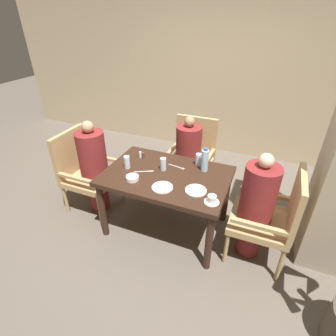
{
  "coord_description": "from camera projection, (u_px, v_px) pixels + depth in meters",
  "views": [
    {
      "loc": [
        0.9,
        -2.11,
        2.19
      ],
      "look_at": [
        0.0,
        0.04,
        0.78
      ],
      "focal_mm": 28.0,
      "sensor_mm": 36.0,
      "label": 1
    }
  ],
  "objects": [
    {
      "name": "diner_in_right_chair",
      "position": [
        256.0,
        206.0,
        2.49
      ],
      "size": [
        0.32,
        0.32,
        1.16
      ],
      "color": "maroon",
      "rests_on": "ground_plane"
    },
    {
      "name": "knife_beside_plate",
      "position": [
        145.0,
        171.0,
        2.77
      ],
      "size": [
        0.19,
        0.11,
        0.0
      ],
      "color": "silver",
      "rests_on": "dining_table"
    },
    {
      "name": "diner_in_far_chair",
      "position": [
        188.0,
        157.0,
        3.37
      ],
      "size": [
        0.32,
        0.32,
        1.11
      ],
      "color": "maroon",
      "rests_on": "ground_plane"
    },
    {
      "name": "glass_tall_mid",
      "position": [
        198.0,
        160.0,
        2.85
      ],
      "size": [
        0.06,
        0.06,
        0.14
      ],
      "color": "silver",
      "rests_on": "dining_table"
    },
    {
      "name": "glass_tall_near",
      "position": [
        127.0,
        162.0,
        2.8
      ],
      "size": [
        0.06,
        0.06,
        0.14
      ],
      "color": "silver",
      "rests_on": "dining_table"
    },
    {
      "name": "diner_in_left_chair",
      "position": [
        94.0,
        167.0,
        3.09
      ],
      "size": [
        0.32,
        0.32,
        1.17
      ],
      "color": "maroon",
      "rests_on": "ground_plane"
    },
    {
      "name": "chair_far_side",
      "position": [
        192.0,
        154.0,
        3.51
      ],
      "size": [
        0.56,
        0.56,
        1.0
      ],
      "color": "tan",
      "rests_on": "ground_plane"
    },
    {
      "name": "ground_plane",
      "position": [
        167.0,
        226.0,
        3.1
      ],
      "size": [
        16.0,
        16.0,
        0.0
      ],
      "primitive_type": "plane",
      "color": "#60564C"
    },
    {
      "name": "salt_shaker",
      "position": [
        140.0,
        155.0,
        3.01
      ],
      "size": [
        0.03,
        0.03,
        0.08
      ],
      "color": "white",
      "rests_on": "dining_table"
    },
    {
      "name": "fork_beside_plate",
      "position": [
        178.0,
        167.0,
        2.84
      ],
      "size": [
        0.19,
        0.05,
        0.0
      ],
      "color": "silver",
      "rests_on": "dining_table"
    },
    {
      "name": "chair_left_side",
      "position": [
        85.0,
        169.0,
        3.18
      ],
      "size": [
        0.56,
        0.56,
        1.0
      ],
      "color": "tan",
      "rests_on": "ground_plane"
    },
    {
      "name": "plate_main_left",
      "position": [
        196.0,
        190.0,
        2.47
      ],
      "size": [
        0.2,
        0.2,
        0.01
      ],
      "color": "white",
      "rests_on": "dining_table"
    },
    {
      "name": "wall_back",
      "position": [
        221.0,
        69.0,
        4.12
      ],
      "size": [
        8.0,
        0.06,
        2.8
      ],
      "color": "tan",
      "rests_on": "ground_plane"
    },
    {
      "name": "dining_table",
      "position": [
        166.0,
        182.0,
        2.77
      ],
      "size": [
        1.3,
        0.88,
        0.73
      ],
      "color": "#331E14",
      "rests_on": "ground_plane"
    },
    {
      "name": "glass_tall_far",
      "position": [
        163.0,
        164.0,
        2.76
      ],
      "size": [
        0.06,
        0.06,
        0.14
      ],
      "color": "silver",
      "rests_on": "dining_table"
    },
    {
      "name": "plate_main_right",
      "position": [
        162.0,
        187.0,
        2.51
      ],
      "size": [
        0.2,
        0.2,
        0.01
      ],
      "color": "white",
      "rests_on": "dining_table"
    },
    {
      "name": "chair_right_side",
      "position": [
        272.0,
        215.0,
        2.47
      ],
      "size": [
        0.56,
        0.56,
        1.0
      ],
      "color": "tan",
      "rests_on": "ground_plane"
    },
    {
      "name": "teacup_with_saucer",
      "position": [
        212.0,
        200.0,
        2.31
      ],
      "size": [
        0.14,
        0.14,
        0.07
      ],
      "color": "white",
      "rests_on": "dining_table"
    },
    {
      "name": "pepper_shaker",
      "position": [
        143.0,
        155.0,
        3.0
      ],
      "size": [
        0.03,
        0.03,
        0.07
      ],
      "color": "#4C3D2D",
      "rests_on": "dining_table"
    },
    {
      "name": "bowl_small",
      "position": [
        132.0,
        178.0,
        2.62
      ],
      "size": [
        0.13,
        0.13,
        0.04
      ],
      "color": "white",
      "rests_on": "dining_table"
    },
    {
      "name": "water_bottle",
      "position": [
        205.0,
        160.0,
        2.72
      ],
      "size": [
        0.08,
        0.08,
        0.26
      ],
      "color": "#A3C6DB",
      "rests_on": "dining_table"
    }
  ]
}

